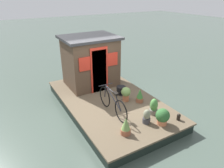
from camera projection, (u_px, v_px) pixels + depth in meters
ground_plane at (109, 108)px, 7.85m from camera, size 60.00×60.00×0.00m
houseboat_deck at (109, 103)px, 7.77m from camera, size 5.39×3.11×0.38m
houseboat_cabin at (90, 61)px, 8.50m from camera, size 1.80×2.18×2.06m
bicycle at (112, 103)px, 6.66m from camera, size 1.80×0.50×0.86m
potted_plant_rosemary at (147, 117)px, 6.24m from camera, size 0.24×0.24×0.46m
potted_plant_thyme at (154, 107)px, 6.69m from camera, size 0.28×0.28×0.55m
potted_plant_ivy at (126, 93)px, 7.47m from camera, size 0.35×0.35×0.53m
potted_plant_succulent at (126, 127)px, 5.73m from camera, size 0.29×0.29×0.53m
potted_plant_sage at (163, 116)px, 6.15m from camera, size 0.42×0.42×0.52m
potted_plant_geranium at (140, 96)px, 7.41m from camera, size 0.27×0.27×0.51m
charcoal_grill at (121, 89)px, 7.92m from camera, size 0.36×0.36×0.35m
mooring_bollard at (179, 117)px, 6.41m from camera, size 0.12×0.12×0.22m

